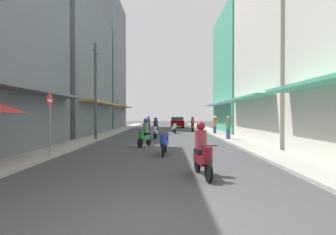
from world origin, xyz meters
TOP-DOWN VIEW (x-y plane):
  - ground_plane at (0.00, 18.52)m, footprint 99.08×99.08m
  - sidewalk_left at (-5.00, 18.52)m, footprint 1.63×53.04m
  - sidewalk_right at (5.00, 18.52)m, footprint 1.63×53.04m
  - building_left_mid at (-8.80, 19.65)m, footprint 7.05×11.75m
  - building_left_far at (-8.80, 30.85)m, footprint 7.05×9.05m
  - building_right_mid at (8.80, 12.80)m, footprint 7.05×8.79m
  - building_right_far at (8.80, 22.46)m, footprint 7.05×9.44m
  - motorbike_maroon at (1.46, 3.40)m, footprint 0.55×1.81m
  - motorbike_orange at (3.11, 23.99)m, footprint 0.61×1.79m
  - motorbike_black at (-1.76, 25.86)m, footprint 0.61×1.79m
  - motorbike_silver at (-0.45, 15.38)m, footprint 0.55×1.81m
  - motorbike_green at (-0.83, 10.56)m, footprint 0.72×1.75m
  - motorbike_blue at (0.31, 7.53)m, footprint 0.55×1.81m
  - motorbike_white at (1.06, 20.99)m, footprint 0.55×1.81m
  - parked_car at (1.72, 32.10)m, footprint 1.80×4.11m
  - pedestrian_crossing at (4.61, 19.18)m, footprint 0.44×0.44m
  - pedestrian_far at (4.60, 13.91)m, footprint 0.34×0.34m
  - utility_pole at (-4.43, 13.76)m, footprint 0.20×1.20m
  - street_sign_no_entry at (-4.33, 6.59)m, footprint 0.07×0.60m

SIDE VIEW (x-z plane):
  - ground_plane at x=0.00m, z-range 0.00..0.00m
  - sidewalk_left at x=-5.00m, z-range 0.00..0.12m
  - sidewalk_right at x=5.00m, z-range 0.00..0.12m
  - motorbike_blue at x=0.31m, z-range 0.02..0.99m
  - motorbike_white at x=1.06m, z-range 0.02..0.99m
  - motorbike_maroon at x=1.46m, z-range -0.09..1.49m
  - motorbike_orange at x=3.11m, z-range -0.09..1.49m
  - motorbike_black at x=-1.76m, z-range -0.09..1.49m
  - motorbike_silver at x=-0.45m, z-range -0.09..1.49m
  - motorbike_green at x=-0.83m, z-range -0.09..1.49m
  - parked_car at x=1.72m, z-range 0.01..1.46m
  - pedestrian_far at x=4.60m, z-range 0.00..1.69m
  - pedestrian_crossing at x=4.61m, z-range 0.11..1.80m
  - street_sign_no_entry at x=-4.33m, z-range 0.39..3.04m
  - utility_pole at x=-4.43m, z-range 0.08..6.67m
  - building_left_mid at x=-8.80m, z-range 0.00..11.25m
  - building_right_far at x=8.80m, z-range -0.01..11.99m
  - building_right_mid at x=8.80m, z-range -0.01..16.04m
  - building_left_far at x=-8.80m, z-range -0.01..16.66m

